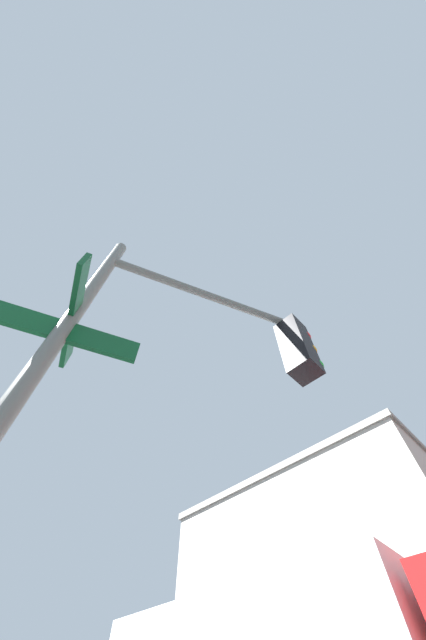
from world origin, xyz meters
The scene contains 1 object.
traffic_signal_near centered at (-6.72, -6.46, 3.50)m, with size 1.47×2.73×5.02m.
Camera 1 is at (-5.46, -7.57, 1.54)m, focal length 17.22 mm.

